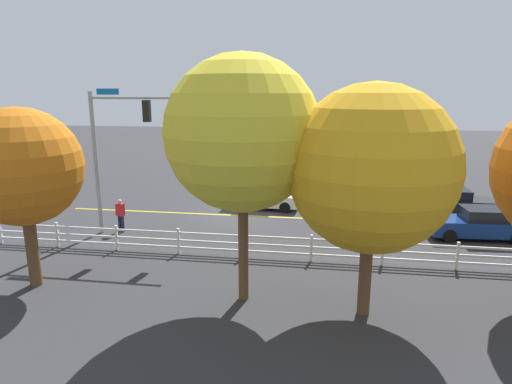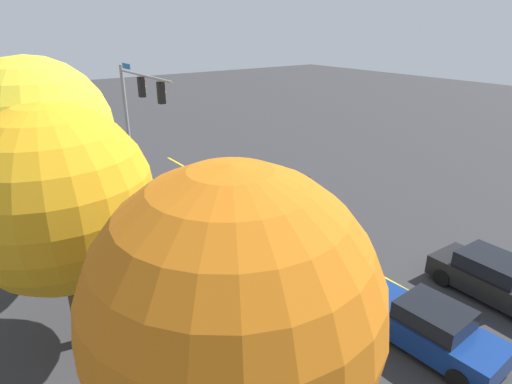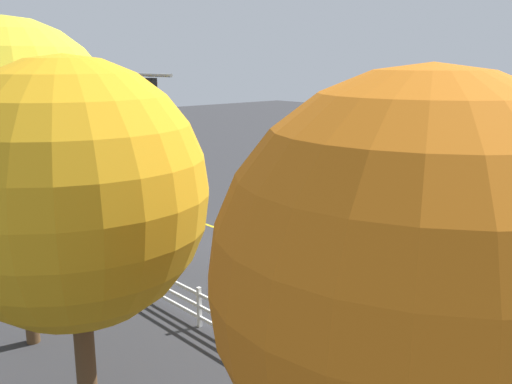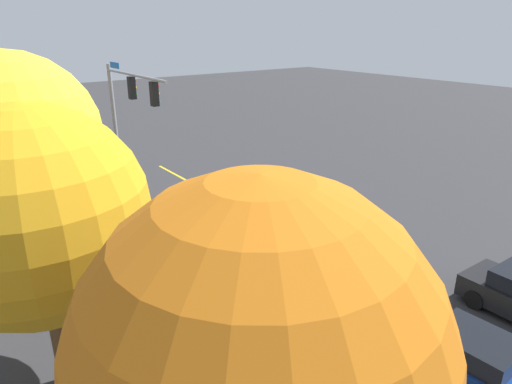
# 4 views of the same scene
# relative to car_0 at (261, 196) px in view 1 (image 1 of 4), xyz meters

# --- Properties ---
(ground_plane) EXTENTS (120.00, 120.00, 0.00)m
(ground_plane) POSITION_rel_car_0_xyz_m (1.20, 1.85, -0.72)
(ground_plane) COLOR #2D2D30
(lane_center_stripe) EXTENTS (28.00, 0.16, 0.01)m
(lane_center_stripe) POSITION_rel_car_0_xyz_m (-2.80, 1.85, -0.72)
(lane_center_stripe) COLOR gold
(lane_center_stripe) RESTS_ON ground_plane
(signal_assembly) EXTENTS (6.46, 0.37, 7.09)m
(signal_assembly) POSITION_rel_car_0_xyz_m (5.42, 5.87, 4.23)
(signal_assembly) COLOR gray
(signal_assembly) RESTS_ON ground_plane
(car_0) EXTENTS (4.45, 1.96, 1.50)m
(car_0) POSITION_rel_car_0_xyz_m (0.00, 0.00, 0.00)
(car_0) COLOR silver
(car_0) RESTS_ON ground_plane
(car_1) EXTENTS (4.37, 2.02, 1.50)m
(car_1) POSITION_rel_car_0_xyz_m (-11.08, -0.29, 0.01)
(car_1) COLOR black
(car_1) RESTS_ON ground_plane
(car_2) EXTENTS (4.55, 2.02, 1.50)m
(car_2) POSITION_rel_car_0_xyz_m (-11.16, 3.90, -0.01)
(car_2) COLOR navy
(car_2) RESTS_ON ground_plane
(pedestrian) EXTENTS (0.46, 0.37, 1.69)m
(pedestrian) POSITION_rel_car_0_xyz_m (6.40, 5.59, 0.21)
(pedestrian) COLOR #191E3F
(pedestrian) RESTS_ON ground_plane
(white_rail_fence) EXTENTS (26.10, 0.10, 1.15)m
(white_rail_fence) POSITION_rel_car_0_xyz_m (-1.80, 8.05, -0.12)
(white_rail_fence) COLOR white
(white_rail_fence) RESTS_ON ground_plane
(tree_0) EXTENTS (5.09, 5.09, 7.27)m
(tree_0) POSITION_rel_car_0_xyz_m (-5.01, 12.17, 3.99)
(tree_0) COLOR brown
(tree_0) RESTS_ON ground_plane
(tree_1) EXTENTS (4.99, 4.99, 8.16)m
(tree_1) POSITION_rel_car_0_xyz_m (-1.03, 11.77, 4.93)
(tree_1) COLOR brown
(tree_1) RESTS_ON ground_plane
(tree_3) EXTENTS (4.12, 4.12, 6.48)m
(tree_3) POSITION_rel_car_0_xyz_m (6.73, 11.86, 3.68)
(tree_3) COLOR brown
(tree_3) RESTS_ON ground_plane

